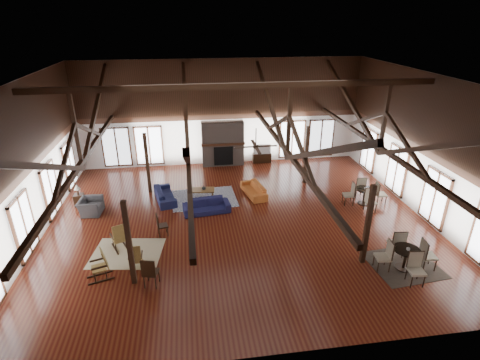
{
  "coord_description": "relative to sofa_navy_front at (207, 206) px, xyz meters",
  "views": [
    {
      "loc": [
        -1.93,
        -13.89,
        8.2
      ],
      "look_at": [
        0.2,
        1.0,
        1.48
      ],
      "focal_mm": 28.0,
      "sensor_mm": 36.0,
      "label": 1
    }
  ],
  "objects": [
    {
      "name": "tv_console",
      "position": [
        3.66,
        5.77,
        -0.03
      ],
      "size": [
        1.09,
        0.41,
        0.55
      ],
      "primitive_type": "cube",
      "color": "black",
      "rests_on": "floor"
    },
    {
      "name": "ceiling_fan",
      "position": [
        1.82,
        -1.98,
        3.43
      ],
      "size": [
        1.6,
        1.6,
        0.75
      ],
      "color": "black",
      "rests_on": "roof_truss"
    },
    {
      "name": "fireplace",
      "position": [
        1.32,
        5.69,
        0.99
      ],
      "size": [
        2.5,
        0.69,
        2.6
      ],
      "color": "#65564D",
      "rests_on": "floor"
    },
    {
      "name": "cup_near",
      "position": [
        6.58,
        -5.13,
        0.55
      ],
      "size": [
        0.13,
        0.13,
        0.1
      ],
      "primitive_type": "imported",
      "rotation": [
        0.0,
        0.0,
        0.08
      ],
      "color": "#B2B2B2",
      "rests_on": "cafe_table_near"
    },
    {
      "name": "wall_front",
      "position": [
        1.32,
        -7.98,
        2.7
      ],
      "size": [
        16.0,
        0.02,
        6.0
      ],
      "primitive_type": "cube",
      "color": "white",
      "rests_on": "floor"
    },
    {
      "name": "vase",
      "position": [
        -0.04,
        1.42,
        0.26
      ],
      "size": [
        0.22,
        0.22,
        0.21
      ],
      "primitive_type": "imported",
      "rotation": [
        0.0,
        0.0,
        0.11
      ],
      "color": "#B2B2B2",
      "rests_on": "coffee_table"
    },
    {
      "name": "armchair",
      "position": [
        -5.12,
        0.64,
        0.04
      ],
      "size": [
        1.13,
        1.01,
        0.68
      ],
      "primitive_type": "imported",
      "rotation": [
        0.0,
        0.0,
        1.49
      ],
      "color": "#302F32",
      "rests_on": "floor"
    },
    {
      "name": "post_grid",
      "position": [
        1.32,
        -0.98,
        1.22
      ],
      "size": [
        8.16,
        7.16,
        3.05
      ],
      "color": "black",
      "rests_on": "floor"
    },
    {
      "name": "side_table_lamp",
      "position": [
        -5.83,
        1.52,
        0.1
      ],
      "size": [
        0.41,
        0.41,
        1.05
      ],
      "color": "black",
      "rests_on": "floor"
    },
    {
      "name": "cup_far",
      "position": [
        7.33,
        -0.26,
        0.51
      ],
      "size": [
        0.12,
        0.12,
        0.09
      ],
      "primitive_type": "imported",
      "rotation": [
        0.0,
        0.0,
        -0.02
      ],
      "color": "#B2B2B2",
      "rests_on": "cafe_table_far"
    },
    {
      "name": "television",
      "position": [
        3.65,
        5.77,
        0.54
      ],
      "size": [
        1.03,
        0.18,
        0.59
      ],
      "primitive_type": "imported",
      "rotation": [
        0.0,
        0.0,
        -0.05
      ],
      "color": "#B2B2B2",
      "rests_on": "tv_console"
    },
    {
      "name": "sofa_navy_front",
      "position": [
        0.0,
        0.0,
        0.0
      ],
      "size": [
        2.16,
        1.06,
        0.61
      ],
      "primitive_type": "imported",
      "rotation": [
        0.0,
        0.0,
        0.12
      ],
      "color": "#17173F",
      "rests_on": "floor"
    },
    {
      "name": "sofa_navy_left",
      "position": [
        -1.89,
        1.45,
        -0.01
      ],
      "size": [
        2.14,
        1.19,
        0.59
      ],
      "primitive_type": "imported",
      "rotation": [
        0.0,
        0.0,
        1.78
      ],
      "color": "#181C42",
      "rests_on": "floor"
    },
    {
      "name": "wall_back",
      "position": [
        1.32,
        6.02,
        2.7
      ],
      "size": [
        16.0,
        0.02,
        6.0
      ],
      "primitive_type": "cube",
      "color": "white",
      "rests_on": "floor"
    },
    {
      "name": "rug_tan",
      "position": [
        -3.15,
        -2.75,
        -0.3
      ],
      "size": [
        2.79,
        2.33,
        0.01
      ],
      "primitive_type": "cube",
      "rotation": [
        0.0,
        0.0,
        -0.14
      ],
      "color": "tan",
      "rests_on": "floor"
    },
    {
      "name": "ceiling",
      "position": [
        1.32,
        -0.98,
        5.7
      ],
      "size": [
        16.0,
        14.0,
        0.02
      ],
      "primitive_type": "cube",
      "color": "black",
      "rests_on": "wall_back"
    },
    {
      "name": "rocking_chair_c",
      "position": [
        -3.74,
        -4.08,
        0.21
      ],
      "size": [
        0.94,
        0.69,
        1.09
      ],
      "rotation": [
        0.0,
        0.0,
        1.89
      ],
      "color": "olive",
      "rests_on": "floor"
    },
    {
      "name": "side_chair_b",
      "position": [
        -2.11,
        -4.79,
        0.34
      ],
      "size": [
        0.56,
        0.56,
        1.1
      ],
      "rotation": [
        0.0,
        0.0,
        -0.24
      ],
      "color": "black",
      "rests_on": "floor"
    },
    {
      "name": "side_chair_a",
      "position": [
        -1.95,
        -1.67,
        0.25
      ],
      "size": [
        0.48,
        0.48,
        0.95
      ],
      "rotation": [
        0.0,
        0.0,
        -1.34
      ],
      "color": "black",
      "rests_on": "floor"
    },
    {
      "name": "cafe_table_near",
      "position": [
        6.59,
        -5.05,
        0.25
      ],
      "size": [
        2.16,
        2.16,
        1.11
      ],
      "rotation": [
        0.0,
        0.0,
        -0.1
      ],
      "color": "black",
      "rests_on": "floor"
    },
    {
      "name": "coffee_table",
      "position": [
        -0.13,
        1.45,
        0.1
      ],
      "size": [
        1.26,
        0.73,
        0.46
      ],
      "rotation": [
        0.0,
        0.0,
        -0.11
      ],
      "color": "brown",
      "rests_on": "floor"
    },
    {
      "name": "wall_right",
      "position": [
        9.32,
        -0.98,
        2.7
      ],
      "size": [
        0.02,
        14.0,
        6.0
      ],
      "primitive_type": "cube",
      "color": "white",
      "rests_on": "floor"
    },
    {
      "name": "sofa_orange",
      "position": [
        2.41,
        1.44,
        -0.02
      ],
      "size": [
        2.03,
        1.1,
        0.56
      ],
      "primitive_type": "imported",
      "rotation": [
        0.0,
        0.0,
        -1.38
      ],
      "color": "#B55A23",
      "rests_on": "floor"
    },
    {
      "name": "rug_navy",
      "position": [
        -0.04,
        1.39,
        -0.3
      ],
      "size": [
        3.16,
        2.43,
        0.01
      ],
      "primitive_type": "cube",
      "rotation": [
        0.0,
        0.0,
        0.05
      ],
      "color": "#1A2249",
      "rests_on": "floor"
    },
    {
      "name": "roof_truss",
      "position": [
        1.32,
        -0.98,
        3.73
      ],
      "size": [
        15.6,
        14.07,
        3.14
      ],
      "color": "black",
      "rests_on": "wall_back"
    },
    {
      "name": "rocking_chair_b",
      "position": [
        -2.68,
        -3.78,
        0.16
      ],
      "size": [
        0.44,
        0.77,
        0.98
      ],
      "rotation": [
        0.0,
        0.0,
        0.03
      ],
      "color": "olive",
      "rests_on": "floor"
    },
    {
      "name": "wall_left",
      "position": [
        -6.68,
        -0.98,
        2.7
      ],
      "size": [
        0.02,
        14.0,
        6.0
      ],
      "primitive_type": "cube",
      "color": "white",
      "rests_on": "floor"
    },
    {
      "name": "rocking_chair_a",
      "position": [
        -3.41,
        -2.44,
        0.2
      ],
      "size": [
        0.74,
        0.94,
        1.07
      ],
      "rotation": [
        0.0,
        0.0,
        0.42
      ],
      "color": "olive",
      "rests_on": "floor"
    },
    {
      "name": "rug_dark",
      "position": [
        6.71,
        -4.88,
        -0.3
      ],
      "size": [
        2.48,
        2.29,
        0.01
      ],
      "primitive_type": "cube",
      "rotation": [
        0.0,
        0.0,
        0.09
      ],
      "color": "black",
      "rests_on": "floor"
    },
    {
      "name": "floor",
      "position": [
        1.32,
        -0.98,
        -0.3
      ],
      "size": [
        16.0,
        16.0,
        0.0
      ],
      "primitive_type": "plane",
      "color": "#552312",
      "rests_on": "ground"
    },
    {
      "name": "cafe_table_far",
      "position": [
        7.36,
        -0.22,
        0.23
      ],
      "size": [
        2.06,
        2.06,
        1.06
      ],
      "rotation": [
        0.0,
        0.0,
        -0.1
      ],
      "color": "black",
      "rests_on": "floor"
    }
  ]
}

